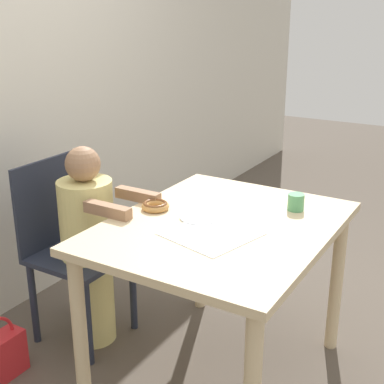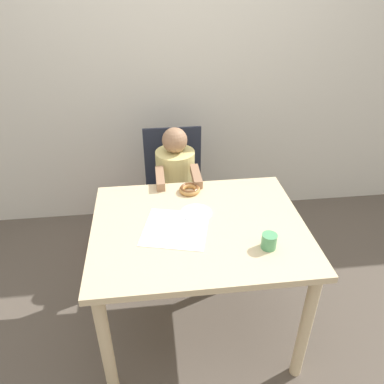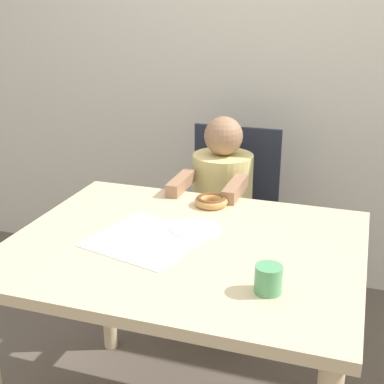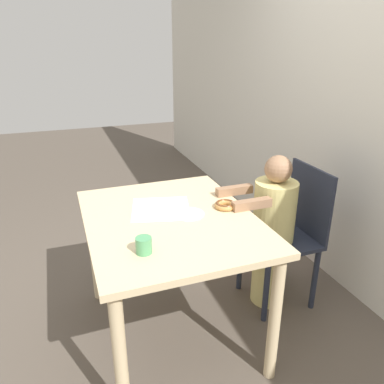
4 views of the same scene
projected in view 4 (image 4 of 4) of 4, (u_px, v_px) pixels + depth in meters
The scene contains 10 objects.
ground_plane at pixel (173, 330), 2.28m from camera, with size 12.00×12.00×0.00m, color brown.
wall_back at pixel (378, 110), 2.22m from camera, with size 8.00×0.05×2.50m.
dining_table at pixel (170, 235), 2.03m from camera, with size 1.09×0.88×0.76m.
chair at pixel (288, 234), 2.41m from camera, with size 0.42×0.42×0.91m.
child_figure at pixel (272, 233), 2.36m from camera, with size 0.27×0.47×1.01m.
donut at pixel (225, 205), 2.10m from camera, with size 0.12×0.12×0.03m.
napkin at pixel (161, 209), 2.09m from camera, with size 0.38×0.38×0.00m.
handbag at pixel (253, 246), 2.97m from camera, with size 0.26×0.11×0.32m.
cup at pixel (144, 245), 1.64m from camera, with size 0.07×0.07×0.08m.
plate at pixel (189, 214), 2.02m from camera, with size 0.17×0.17×0.01m.
Camera 4 is at (1.72, -0.51, 1.64)m, focal length 35.00 mm.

